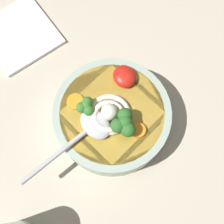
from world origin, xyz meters
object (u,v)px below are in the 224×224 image
at_px(noodle_pile, 109,114).
at_px(folded_napkin, 20,34).
at_px(soup_bowl, 112,117).
at_px(soup_spoon, 89,129).

distance_m(noodle_pile, folded_napkin, 0.29).
bearing_deg(noodle_pile, soup_bowl, 123.26).
height_order(noodle_pile, soup_spoon, noodle_pile).
bearing_deg(folded_napkin, soup_bowl, 22.76).
height_order(soup_bowl, folded_napkin, soup_bowl).
bearing_deg(folded_napkin, soup_spoon, 12.40).
relative_size(soup_bowl, folded_napkin, 1.40).
bearing_deg(noodle_pile, soup_spoon, -75.70).
relative_size(noodle_pile, folded_napkin, 0.55).
xyz_separation_m(soup_bowl, soup_spoon, (0.02, -0.05, 0.04)).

